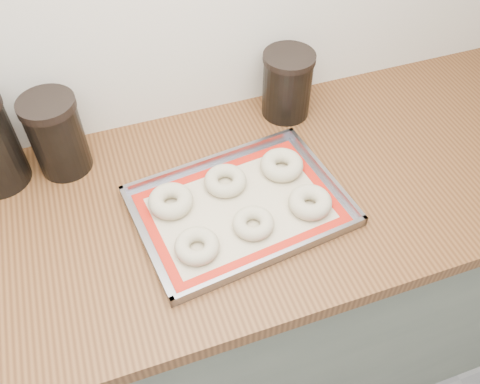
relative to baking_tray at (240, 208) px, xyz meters
name	(u,v)px	position (x,y,z in m)	size (l,w,h in m)	color
cabinet	(182,314)	(-0.16, 0.05, -0.48)	(3.00, 0.65, 0.86)	slate
countertop	(166,218)	(-0.16, 0.05, -0.03)	(3.06, 0.68, 0.04)	brown
baking_tray	(240,208)	(0.00, 0.00, 0.00)	(0.50, 0.38, 0.03)	gray
baking_mat	(240,208)	(0.00, 0.00, 0.00)	(0.45, 0.34, 0.00)	#C6B793
bagel_front_left	(197,246)	(-0.12, -0.08, 0.01)	(0.09, 0.09, 0.03)	#C3B897
bagel_front_mid	(253,223)	(0.01, -0.06, 0.01)	(0.09, 0.09, 0.03)	#C3B897
bagel_front_right	(310,202)	(0.15, -0.05, 0.02)	(0.10, 0.10, 0.04)	#C3B897
bagel_back_left	(171,201)	(-0.14, 0.06, 0.02)	(0.10, 0.10, 0.04)	#C3B897
bagel_back_mid	(225,181)	(-0.01, 0.08, 0.01)	(0.10, 0.10, 0.03)	#C3B897
bagel_back_right	(282,165)	(0.13, 0.08, 0.02)	(0.10, 0.10, 0.04)	#C3B897
canister_mid	(57,135)	(-0.35, 0.27, 0.09)	(0.13, 0.13, 0.20)	black
canister_right	(287,84)	(0.23, 0.29, 0.08)	(0.13, 0.13, 0.18)	black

